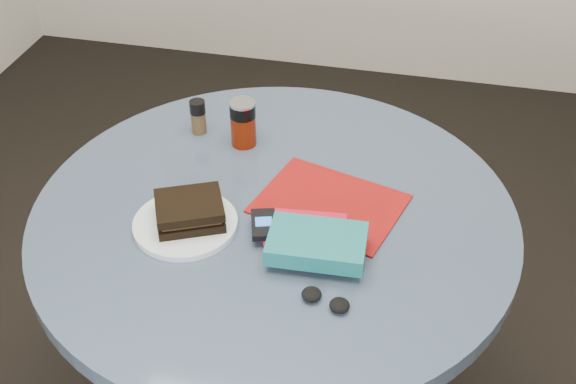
% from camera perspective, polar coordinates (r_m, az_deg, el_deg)
% --- Properties ---
extents(table, '(1.00, 1.00, 0.75)m').
position_cam_1_polar(table, '(1.60, -1.05, -5.87)').
color(table, black).
rests_on(table, ground).
extents(plate, '(0.25, 0.25, 0.01)m').
position_cam_1_polar(plate, '(1.46, -8.11, -2.51)').
color(plate, white).
rests_on(plate, table).
extents(sandwich, '(0.17, 0.16, 0.05)m').
position_cam_1_polar(sandwich, '(1.44, -7.78, -1.48)').
color(sandwich, black).
rests_on(sandwich, plate).
extents(soda_can, '(0.07, 0.07, 0.11)m').
position_cam_1_polar(soda_can, '(1.65, -3.57, 5.45)').
color(soda_can, '#6D1905').
rests_on(soda_can, table).
extents(pepper_grinder, '(0.04, 0.04, 0.08)m').
position_cam_1_polar(pepper_grinder, '(1.71, -7.11, 5.94)').
color(pepper_grinder, '#49371F').
rests_on(pepper_grinder, table).
extents(magazine, '(0.33, 0.28, 0.01)m').
position_cam_1_polar(magazine, '(1.50, 3.30, -0.93)').
color(magazine, maroon).
rests_on(magazine, table).
extents(red_book, '(0.16, 0.12, 0.01)m').
position_cam_1_polar(red_book, '(1.42, 1.43, -3.00)').
color(red_book, red).
rests_on(red_book, magazine).
extents(novel, '(0.19, 0.13, 0.04)m').
position_cam_1_polar(novel, '(1.36, 2.30, -4.10)').
color(novel, '#156167').
rests_on(novel, red_book).
extents(mp3_player, '(0.07, 0.09, 0.02)m').
position_cam_1_polar(mp3_player, '(1.41, -1.94, -2.58)').
color(mp3_player, black).
rests_on(mp3_player, red_book).
extents(headphones, '(0.10, 0.06, 0.02)m').
position_cam_1_polar(headphones, '(1.29, 2.97, -8.51)').
color(headphones, black).
rests_on(headphones, table).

